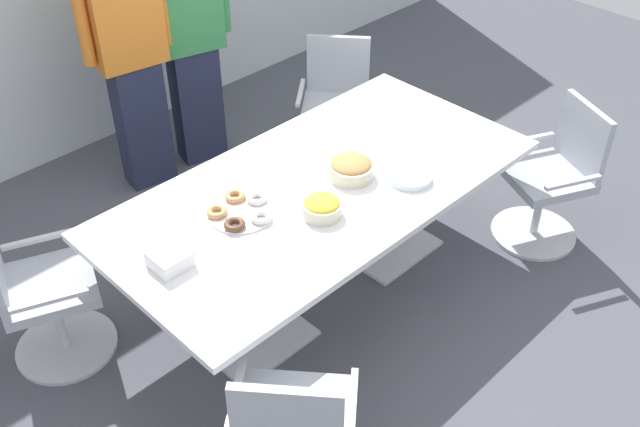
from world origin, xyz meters
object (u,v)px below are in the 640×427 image
at_px(office_chair_1, 336,112).
at_px(plate_stack, 410,177).
at_px(office_chair_0, 552,182).
at_px(conference_table, 320,203).
at_px(snack_bowl_cookies, 351,168).
at_px(napkin_pile, 170,259).
at_px(snack_bowl_chips_yellow, 322,207).
at_px(donut_platter, 241,211).
at_px(person_standing_1, 190,36).
at_px(person_standing_0, 130,50).
at_px(office_chair_2, 40,297).

height_order(office_chair_1, plate_stack, office_chair_1).
height_order(office_chair_0, office_chair_1, same).
xyz_separation_m(conference_table, snack_bowl_cookies, (0.17, -0.07, 0.18)).
bearing_deg(snack_bowl_cookies, napkin_pile, 175.26).
relative_size(snack_bowl_chips_yellow, donut_platter, 0.60).
relative_size(office_chair_0, person_standing_1, 0.51).
xyz_separation_m(snack_bowl_cookies, donut_platter, (-0.64, 0.16, -0.04)).
relative_size(office_chair_1, donut_platter, 2.64).
height_order(person_standing_1, donut_platter, person_standing_1).
relative_size(office_chair_0, snack_bowl_cookies, 3.62).
xyz_separation_m(snack_bowl_cookies, napkin_pile, (-1.13, 0.09, -0.01)).
bearing_deg(office_chair_0, person_standing_0, 57.68).
bearing_deg(person_standing_0, office_chair_2, 46.48).
bearing_deg(person_standing_0, office_chair_0, 131.06).
height_order(person_standing_0, plate_stack, person_standing_0).
relative_size(office_chair_0, plate_stack, 3.86).
xyz_separation_m(office_chair_1, snack_bowl_chips_yellow, (-1.21, -1.07, 0.40)).
relative_size(conference_table, office_chair_1, 2.64).
distance_m(office_chair_1, donut_platter, 1.72).
relative_size(conference_table, napkin_pile, 14.25).
xyz_separation_m(office_chair_0, napkin_pile, (-2.33, 0.68, 0.39)).
xyz_separation_m(office_chair_0, person_standing_0, (-1.44, 2.30, 0.59)).
distance_m(snack_bowl_cookies, napkin_pile, 1.13).
xyz_separation_m(conference_table, person_standing_1, (0.38, 1.63, 0.32)).
xyz_separation_m(office_chair_1, plate_stack, (-0.66, -1.19, 0.36)).
bearing_deg(snack_bowl_cookies, donut_platter, 165.57).
bearing_deg(office_chair_0, conference_table, 90.21).
relative_size(office_chair_2, donut_platter, 2.64).
distance_m(snack_bowl_cookies, donut_platter, 0.66).
height_order(conference_table, office_chair_1, office_chair_1).
bearing_deg(napkin_pile, person_standing_0, 61.31).
bearing_deg(conference_table, plate_stack, -40.07).
height_order(office_chair_0, plate_stack, office_chair_0).
bearing_deg(office_chair_0, office_chair_2, 90.27).
height_order(snack_bowl_cookies, plate_stack, snack_bowl_cookies).
height_order(person_standing_0, snack_bowl_cookies, person_standing_0).
bearing_deg(donut_platter, snack_bowl_chips_yellow, -45.58).
distance_m(snack_bowl_cookies, snack_bowl_chips_yellow, 0.37).
relative_size(person_standing_0, donut_platter, 5.46).
relative_size(office_chair_0, office_chair_1, 1.00).
xyz_separation_m(office_chair_1, person_standing_1, (-0.65, 0.76, 0.54)).
bearing_deg(snack_bowl_chips_yellow, person_standing_1, 72.88).
bearing_deg(napkin_pile, office_chair_0, -16.29).
height_order(person_standing_1, snack_bowl_chips_yellow, person_standing_1).
bearing_deg(office_chair_2, snack_bowl_chips_yellow, 76.55).
bearing_deg(plate_stack, snack_bowl_chips_yellow, 167.82).
xyz_separation_m(person_standing_1, snack_bowl_chips_yellow, (-0.56, -1.83, -0.14)).
bearing_deg(person_standing_1, plate_stack, 104.00).
bearing_deg(person_standing_1, conference_table, 91.07).
bearing_deg(snack_bowl_chips_yellow, office_chair_2, 144.75).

